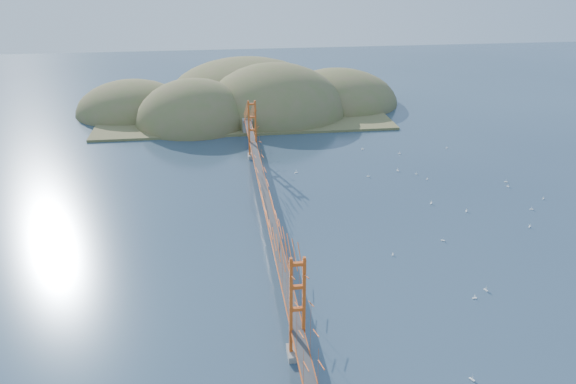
{
  "coord_description": "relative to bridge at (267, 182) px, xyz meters",
  "views": [
    {
      "loc": [
        -7.09,
        -75.97,
        39.0
      ],
      "look_at": [
        3.08,
        0.0,
        5.32
      ],
      "focal_mm": 35.0,
      "sensor_mm": 36.0,
      "label": 1
    }
  ],
  "objects": [
    {
      "name": "far_headlands",
      "position": [
        2.21,
        68.33,
        -7.01
      ],
      "size": [
        84.0,
        58.0,
        25.0
      ],
      "color": "brown",
      "rests_on": "ground"
    },
    {
      "name": "sailboat_12",
      "position": [
        7.37,
        20.46,
        -6.86
      ],
      "size": [
        0.6,
        0.52,
        0.69
      ],
      "color": "white",
      "rests_on": "ground"
    },
    {
      "name": "sailboat_extra_0",
      "position": [
        40.82,
        30.0,
        -6.87
      ],
      "size": [
        0.52,
        0.5,
        0.58
      ],
      "color": "white",
      "rests_on": "ground"
    },
    {
      "name": "sailboat_0",
      "position": [
        24.89,
        -21.45,
        -6.85
      ],
      "size": [
        0.6,
        0.63,
        0.71
      ],
      "color": "white",
      "rests_on": "ground"
    },
    {
      "name": "sailboat_14",
      "position": [
        16.12,
        -11.5,
        -6.88
      ],
      "size": [
        0.48,
        0.49,
        0.55
      ],
      "color": "white",
      "rests_on": "ground"
    },
    {
      "name": "sailboat_15",
      "position": [
        26.57,
        18.9,
        -6.86
      ],
      "size": [
        0.58,
        0.62,
        0.69
      ],
      "color": "white",
      "rests_on": "ground"
    },
    {
      "name": "bridge",
      "position": [
        0.0,
        0.0,
        0.0
      ],
      "size": [
        2.2,
        94.4,
        12.0
      ],
      "color": "gray",
      "rests_on": "ground"
    },
    {
      "name": "sailboat_9",
      "position": [
        46.86,
        3.2,
        -6.87
      ],
      "size": [
        0.52,
        0.52,
        0.56
      ],
      "color": "white",
      "rests_on": "ground"
    },
    {
      "name": "sailboat_10",
      "position": [
        16.48,
        -36.05,
        -6.85
      ],
      "size": [
        0.65,
        0.65,
        0.7
      ],
      "color": "white",
      "rests_on": "ground"
    },
    {
      "name": "sailboat_16",
      "position": [
        20.29,
        16.8,
        -6.85
      ],
      "size": [
        0.65,
        0.65,
        0.71
      ],
      "color": "white",
      "rests_on": "ground"
    },
    {
      "name": "ground",
      "position": [
        0.0,
        -0.18,
        -7.01
      ],
      "size": [
        320.0,
        320.0,
        0.0
      ],
      "primitive_type": "plane",
      "color": "#2A3F55",
      "rests_on": "ground"
    },
    {
      "name": "sailboat_11",
      "position": [
        42.75,
        -0.41,
        -6.87
      ],
      "size": [
        0.54,
        0.54,
        0.61
      ],
      "color": "white",
      "rests_on": "ground"
    },
    {
      "name": "sailboat_13",
      "position": [
        39.16,
        -6.16,
        -6.86
      ],
      "size": [
        0.65,
        0.65,
        0.68
      ],
      "color": "white",
      "rests_on": "ground"
    },
    {
      "name": "sailboat_6",
      "position": [
        24.52,
        -8.54,
        -6.86
      ],
      "size": [
        0.59,
        0.59,
        0.66
      ],
      "color": "white",
      "rests_on": "ground"
    },
    {
      "name": "sailboat_extra_1",
      "position": [
        43.51,
        8.88,
        -6.86
      ],
      "size": [
        0.56,
        0.56,
        0.63
      ],
      "color": "white",
      "rests_on": "ground"
    },
    {
      "name": "sailboat_7",
      "position": [
        29.9,
        28.09,
        -6.86
      ],
      "size": [
        0.56,
        0.45,
        0.66
      ],
      "color": "white",
      "rests_on": "ground"
    },
    {
      "name": "sailboat_8",
      "position": [
        30.58,
        14.07,
        -6.87
      ],
      "size": [
        0.54,
        0.54,
        0.57
      ],
      "color": "white",
      "rests_on": "ground"
    },
    {
      "name": "sailboat_4",
      "position": [
        27.45,
        3.87,
        -6.85
      ],
      "size": [
        0.65,
        0.65,
        0.71
      ],
      "color": "white",
      "rests_on": "ground"
    },
    {
      "name": "sailboat_17",
      "position": [
        44.17,
        10.95,
        -6.86
      ],
      "size": [
        0.59,
        0.59,
        0.67
      ],
      "color": "white",
      "rests_on": "ground"
    },
    {
      "name": "sailboat_1",
      "position": [
        29.51,
        16.82,
        -6.87
      ],
      "size": [
        0.53,
        0.53,
        0.56
      ],
      "color": "white",
      "rests_on": "ground"
    },
    {
      "name": "sailboat_3",
      "position": [
        23.08,
        31.65,
        -6.85
      ],
      "size": [
        0.64,
        0.62,
        0.72
      ],
      "color": "white",
      "rests_on": "ground"
    },
    {
      "name": "sailboat_2",
      "position": [
        22.76,
        -22.88,
        -6.86
      ],
      "size": [
        0.56,
        0.46,
        0.64
      ],
      "color": "white",
      "rests_on": "ground"
    },
    {
      "name": "sailboat_5",
      "position": [
        32.0,
        0.3,
        -6.86
      ],
      "size": [
        0.59,
        0.61,
        0.68
      ],
      "color": "white",
      "rests_on": "ground"
    }
  ]
}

